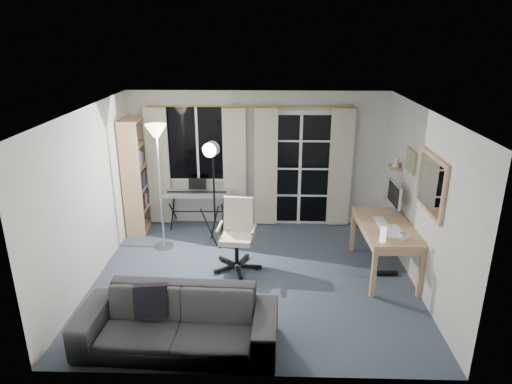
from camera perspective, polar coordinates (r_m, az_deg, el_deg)
floor at (r=6.70m, az=-0.28°, el=-10.61°), size 4.50×4.00×0.02m
window at (r=8.07m, az=-7.32°, el=6.13°), size 1.20×0.08×1.40m
french_door at (r=8.12m, az=5.49°, el=2.80°), size 1.32×0.09×2.11m
curtains at (r=8.00m, az=-0.82°, el=3.15°), size 3.60×0.07×2.13m
bookshelf at (r=8.21m, az=-14.87°, el=1.82°), size 0.37×0.94×1.99m
torchiere_lamp at (r=7.12m, az=-12.23°, el=5.12°), size 0.33×0.33×2.03m
keyboard_piano at (r=8.06m, az=-7.37°, el=-0.29°), size 1.17×0.58×0.84m
studio_light at (r=7.10m, az=-5.55°, el=3.79°), size 0.39×0.40×1.79m
office_chair at (r=6.74m, az=-2.30°, el=-4.40°), size 0.71×0.73×1.05m
desk at (r=6.78m, az=15.92°, el=-4.67°), size 0.75×1.43×0.75m
monitor at (r=7.10m, az=16.90°, el=-0.37°), size 0.18×0.54×0.47m
desk_clutter at (r=6.59m, az=15.82°, el=-6.05°), size 0.43×0.86×0.95m
mug at (r=6.30m, az=17.98°, el=-5.23°), size 0.13×0.10×0.12m
wall_mirror at (r=6.07m, az=21.03°, el=0.91°), size 0.04×0.94×0.74m
framed_print at (r=6.88m, az=18.80°, el=3.72°), size 0.03×0.42×0.32m
wall_shelf at (r=7.37m, az=17.06°, el=3.37°), size 0.16×0.30×0.18m
sofa at (r=5.25m, az=-9.89°, el=-14.69°), size 2.22×0.74×0.86m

